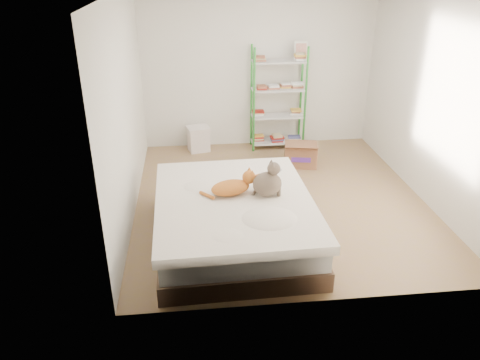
{
  "coord_description": "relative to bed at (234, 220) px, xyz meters",
  "views": [
    {
      "loc": [
        -1.13,
        -5.5,
        2.94
      ],
      "look_at": [
        -0.61,
        -0.67,
        0.62
      ],
      "focal_mm": 35.0,
      "sensor_mm": 36.0,
      "label": 1
    }
  ],
  "objects": [
    {
      "name": "shelf_unit",
      "position": [
        1.01,
        2.85,
        0.54
      ],
      "size": [
        0.9,
        0.36,
        1.74
      ],
      "color": "green",
      "rests_on": "ground"
    },
    {
      "name": "room",
      "position": [
        0.71,
        0.97,
        1.03
      ],
      "size": [
        3.81,
        4.21,
        2.61
      ],
      "color": "#916E5A",
      "rests_on": "ground"
    },
    {
      "name": "white_bin",
      "position": [
        -0.32,
        2.82,
        -0.06
      ],
      "size": [
        0.42,
        0.39,
        0.41
      ],
      "rotation": [
        0.0,
        0.0,
        0.23
      ],
      "color": "silver",
      "rests_on": "ground"
    },
    {
      "name": "grey_cat",
      "position": [
        0.37,
        0.04,
        0.47
      ],
      "size": [
        0.36,
        0.3,
        0.39
      ],
      "primitive_type": null,
      "rotation": [
        0.0,
        0.0,
        1.61
      ],
      "color": "brown",
      "rests_on": "bed"
    },
    {
      "name": "cardboard_box",
      "position": [
        1.24,
        2.04,
        -0.1
      ],
      "size": [
        0.55,
        0.55,
        0.4
      ],
      "rotation": [
        0.0,
        0.0,
        -0.19
      ],
      "color": "brown",
      "rests_on": "ground"
    },
    {
      "name": "orange_cat",
      "position": [
        -0.03,
        0.09,
        0.38
      ],
      "size": [
        0.58,
        0.4,
        0.21
      ],
      "primitive_type": null,
      "rotation": [
        0.0,
        0.0,
        0.25
      ],
      "color": "orange",
      "rests_on": "bed"
    },
    {
      "name": "bed",
      "position": [
        0.0,
        0.0,
        0.0
      ],
      "size": [
        1.76,
        2.18,
        0.55
      ],
      "rotation": [
        0.0,
        0.0,
        0.02
      ],
      "color": "#4C3826",
      "rests_on": "ground"
    }
  ]
}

